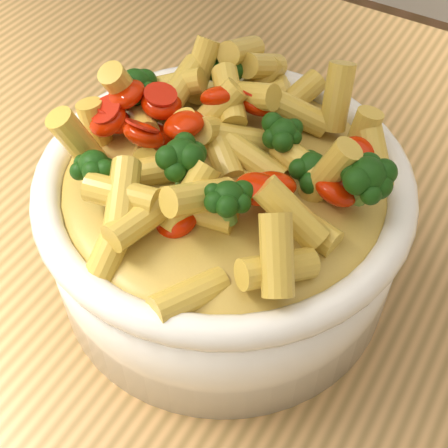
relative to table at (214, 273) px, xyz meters
The scene contains 3 objects.
table is the anchor object (origin of this frame).
serving_bowl 0.18m from the table, 50.79° to the right, with size 0.28×0.28×0.12m.
pasta_salad 0.25m from the table, 50.79° to the right, with size 0.22×0.22×0.05m.
Camera 1 is at (0.21, -0.33, 1.32)m, focal length 50.00 mm.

